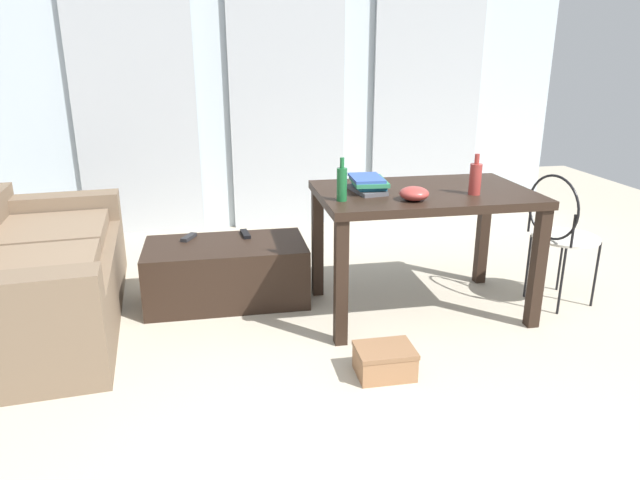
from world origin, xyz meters
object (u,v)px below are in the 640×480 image
object	(u,v)px
bottle_near	(342,183)
tv_remote_secondary	(189,237)
book_stack	(368,184)
shoebox	(385,361)
craft_table	(423,208)
tv_remote_primary	(245,234)
bowl	(414,194)
wire_chair	(559,226)
couch	(30,278)
coffee_table	(227,272)
bottle_far	(475,178)

from	to	relation	value
bottle_near	tv_remote_secondary	size ratio (longest dim) A/B	1.62
book_stack	shoebox	size ratio (longest dim) A/B	1.11
craft_table	tv_remote_primary	xyz separation A→B (m)	(-1.06, 0.52, -0.27)
craft_table	bowl	distance (m)	0.31
wire_chair	shoebox	bearing A→B (deg)	-154.08
tv_remote_primary	craft_table	bearing A→B (deg)	-33.20
couch	tv_remote_primary	size ratio (longest dim) A/B	11.28
coffee_table	wire_chair	world-z (taller)	wire_chair
coffee_table	wire_chair	distance (m)	2.15
shoebox	bottle_near	bearing A→B (deg)	100.62
coffee_table	tv_remote_secondary	size ratio (longest dim) A/B	6.87
wire_chair	bowl	distance (m)	1.08
wire_chair	craft_table	bearing A→B (deg)	174.88
bottle_near	bowl	distance (m)	0.41
wire_chair	bottle_far	size ratio (longest dim) A/B	3.64
couch	tv_remote_secondary	size ratio (longest dim) A/B	12.59
craft_table	shoebox	distance (m)	1.03
craft_table	bottle_near	world-z (taller)	bottle_near
bottle_near	tv_remote_secondary	xyz separation A→B (m)	(-0.88, 0.68, -0.48)
coffee_table	tv_remote_secondary	bearing A→B (deg)	147.79
couch	wire_chair	xyz separation A→B (m)	(3.24, -0.32, 0.24)
tv_remote_secondary	shoebox	world-z (taller)	tv_remote_secondary
bottle_far	tv_remote_secondary	xyz separation A→B (m)	(-1.68, 0.67, -0.47)
bottle_far	coffee_table	bearing A→B (deg)	160.03
wire_chair	tv_remote_primary	xyz separation A→B (m)	(-1.94, 0.60, -0.13)
coffee_table	bowl	distance (m)	1.36
coffee_table	wire_chair	bearing A→B (deg)	-12.22
couch	bowl	bearing A→B (deg)	-11.86
coffee_table	bottle_far	size ratio (longest dim) A/B	4.34
bottle_near	shoebox	size ratio (longest dim) A/B	0.83
coffee_table	craft_table	size ratio (longest dim) A/B	0.81
couch	shoebox	world-z (taller)	couch
couch	shoebox	xyz separation A→B (m)	(1.91, -0.96, -0.21)
tv_remote_primary	bottle_near	bearing A→B (deg)	-60.06
bottle_far	tv_remote_primary	size ratio (longest dim) A/B	1.42
wire_chair	tv_remote_secondary	distance (m)	2.39
coffee_table	bottle_near	xyz separation A→B (m)	(0.65, -0.53, 0.68)
bottle_near	book_stack	xyz separation A→B (m)	(0.20, 0.19, -0.05)
wire_chair	book_stack	world-z (taller)	book_stack
bottle_near	shoebox	bearing A→B (deg)	-79.38
tv_remote_secondary	bowl	bearing A→B (deg)	-4.48
bottle_far	shoebox	size ratio (longest dim) A/B	0.81
bottle_near	shoebox	distance (m)	0.99
bowl	tv_remote_primary	world-z (taller)	bowl
craft_table	shoebox	xyz separation A→B (m)	(-0.44, -0.72, -0.60)
bowl	shoebox	size ratio (longest dim) A/B	0.57
wire_chair	tv_remote_primary	size ratio (longest dim) A/B	5.15
craft_table	tv_remote_primary	distance (m)	1.21
wire_chair	bottle_near	xyz separation A→B (m)	(-1.43, -0.08, 0.35)
coffee_table	tv_remote_secondary	world-z (taller)	tv_remote_secondary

